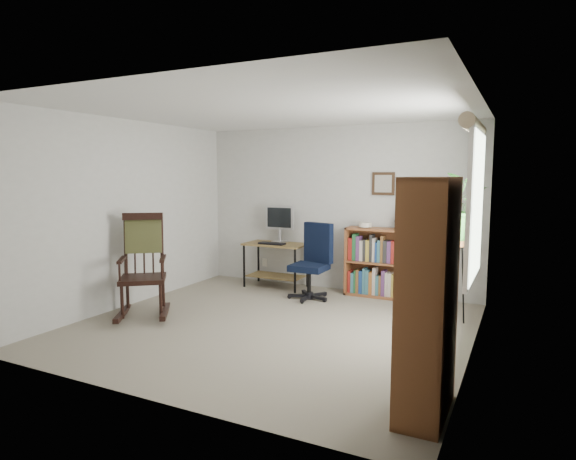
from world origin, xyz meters
The scene contains 18 objects.
floor centered at (0.00, 0.00, 0.00)m, with size 4.20×4.00×0.00m, color gray.
ceiling centered at (0.00, 0.00, 2.40)m, with size 4.20×4.00×0.00m, color silver.
wall_back centered at (0.00, 2.00, 1.20)m, with size 4.20×0.00×2.40m, color beige.
wall_front centered at (0.00, -2.00, 1.20)m, with size 4.20×0.00×2.40m, color beige.
wall_left centered at (-2.10, 0.00, 1.20)m, with size 0.00×4.00×2.40m, color beige.
wall_right centered at (2.10, 0.00, 1.20)m, with size 0.00×4.00×2.40m, color beige.
window centered at (2.06, 0.30, 1.40)m, with size 0.12×1.20×1.50m, color silver, non-canonical shape.
desk centered at (-0.85, 1.70, 0.33)m, with size 0.93×0.51×0.67m, color olive, non-canonical shape.
monitor centered at (-0.85, 1.84, 0.95)m, with size 0.46×0.16×0.56m, color #B8B8BD, non-canonical shape.
keyboard centered at (-0.85, 1.58, 0.68)m, with size 0.40×0.15×0.03m, color black.
office_chair centered at (-0.11, 1.26, 0.53)m, with size 0.58×0.58×1.06m, color black, non-canonical shape.
rocking_chair centered at (-1.58, -0.35, 0.63)m, with size 0.65×1.08×1.25m, color black, non-canonical shape.
low_bookshelf centered at (0.71, 1.82, 0.48)m, with size 0.91×0.30×0.96m, color brown, non-canonical shape.
tall_bookshelf centered at (1.92, -1.27, 0.84)m, with size 0.32×0.74×1.69m, color brown, non-canonical shape.
plant_stand centered at (1.80, 1.01, 0.52)m, with size 0.29×0.29×1.05m, color black, non-canonical shape.
spider_plant centered at (1.80, 1.01, 1.70)m, with size 1.69×1.88×1.46m, color #296824.
potted_plant_small centered at (0.99, 1.83, 1.02)m, with size 0.13×0.24×0.11m, color #296824.
framed_picture centered at (0.71, 1.97, 1.57)m, with size 0.32×0.04×0.32m, color black, non-canonical shape.
Camera 1 is at (2.50, -4.65, 1.71)m, focal length 30.00 mm.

